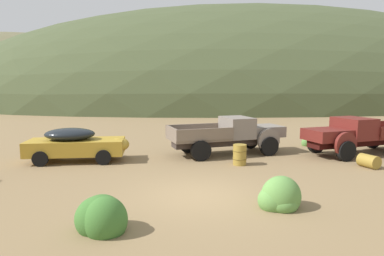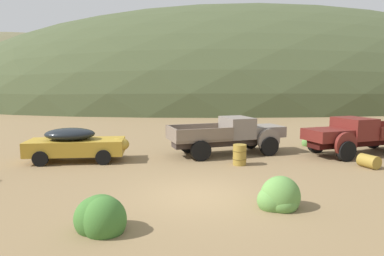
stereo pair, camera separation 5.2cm
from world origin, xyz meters
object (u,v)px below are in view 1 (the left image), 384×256
(car_mustard, at_px, (79,144))
(truck_oxblood, at_px, (354,135))
(truck_primer_gray, at_px, (235,135))
(oil_drum_tipped, at_px, (369,161))
(oil_drum_spare, at_px, (240,155))

(car_mustard, relative_size, truck_oxblood, 0.72)
(truck_primer_gray, height_order, truck_oxblood, same)
(truck_primer_gray, distance_m, oil_drum_tipped, 6.20)
(truck_primer_gray, bearing_deg, oil_drum_tipped, -47.47)
(truck_primer_gray, relative_size, truck_oxblood, 0.94)
(truck_oxblood, xyz_separation_m, oil_drum_tipped, (-1.18, -2.51, -0.71))
(car_mustard, height_order, oil_drum_spare, car_mustard)
(truck_oxblood, bearing_deg, oil_drum_tipped, 57.40)
(truck_oxblood, height_order, oil_drum_spare, truck_oxblood)
(car_mustard, bearing_deg, truck_primer_gray, 6.70)
(car_mustard, distance_m, oil_drum_tipped, 12.96)
(oil_drum_spare, bearing_deg, truck_oxblood, 7.34)
(oil_drum_tipped, bearing_deg, car_mustard, 162.16)
(oil_drum_spare, bearing_deg, car_mustard, 162.07)
(truck_oxblood, bearing_deg, oil_drum_spare, -0.08)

